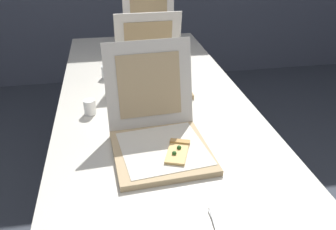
{
  "coord_description": "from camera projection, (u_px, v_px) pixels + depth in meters",
  "views": [
    {
      "loc": [
        -0.19,
        -0.71,
        1.44
      ],
      "look_at": [
        0.02,
        0.48,
        0.78
      ],
      "focal_mm": 36.91,
      "sensor_mm": 36.0,
      "label": 1
    }
  ],
  "objects": [
    {
      "name": "table",
      "position": [
        157.0,
        117.0,
        1.58
      ],
      "size": [
        0.89,
        2.39,
        0.72
      ],
      "color": "silver",
      "rests_on": "ground"
    },
    {
      "name": "napkin_pile",
      "position": [
        240.0,
        223.0,
        0.95
      ],
      "size": [
        0.17,
        0.17,
        0.01
      ],
      "color": "white",
      "rests_on": "table"
    },
    {
      "name": "cup_white_far",
      "position": [
        106.0,
        72.0,
        1.86
      ],
      "size": [
        0.05,
        0.05,
        0.07
      ],
      "primitive_type": "cylinder",
      "color": "white",
      "rests_on": "table"
    },
    {
      "name": "cup_white_mid",
      "position": [
        90.0,
        107.0,
        1.5
      ],
      "size": [
        0.05,
        0.05,
        0.07
      ],
      "primitive_type": "cylinder",
      "color": "white",
      "rests_on": "table"
    },
    {
      "name": "pizza_box_front",
      "position": [
        159.0,
        136.0,
        1.26
      ],
      "size": [
        0.36,
        0.43,
        0.35
      ],
      "rotation": [
        0.0,
        0.0,
        0.06
      ],
      "color": "tan",
      "rests_on": "table"
    },
    {
      "name": "pizza_box_middle",
      "position": [
        152.0,
        76.0,
        1.75
      ],
      "size": [
        0.35,
        0.35,
        0.35
      ],
      "rotation": [
        0.0,
        0.0,
        0.02
      ],
      "color": "tan",
      "rests_on": "table"
    },
    {
      "name": "pizza_box_back",
      "position": [
        154.0,
        45.0,
        2.22
      ],
      "size": [
        0.36,
        0.38,
        0.36
      ],
      "rotation": [
        0.0,
        0.0,
        0.07
      ],
      "color": "tan",
      "rests_on": "table"
    }
  ]
}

